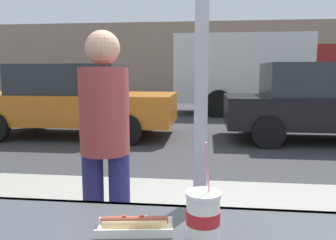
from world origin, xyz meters
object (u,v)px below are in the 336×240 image
parked_car_orange (74,100)px  parked_car_black (321,102)px  pedestrian (105,139)px  soda_cup_right (203,216)px  hotdog_tray_near (135,225)px  box_truck (262,71)px

parked_car_orange → parked_car_black: size_ratio=1.12×
parked_car_black → pedestrian: pedestrian is taller
parked_car_orange → parked_car_black: parked_car_black is taller
pedestrian → parked_car_black: bearing=60.4°
soda_cup_right → hotdog_tray_near: soda_cup_right is taller
box_truck → parked_car_black: bearing=-84.0°
hotdog_tray_near → parked_car_black: size_ratio=0.06×
parked_car_orange → hotdog_tray_near: bearing=-66.6°
soda_cup_right → parked_car_black: bearing=69.7°
parked_car_black → box_truck: bearing=96.0°
soda_cup_right → box_truck: size_ratio=0.05×
parked_car_black → pedestrian: size_ratio=2.52×
soda_cup_right → parked_car_black: (2.43, 6.57, -0.20)m
parked_car_black → pedestrian: (-3.08, -5.42, 0.19)m
hotdog_tray_near → box_truck: box_truck is taller
parked_car_orange → pedestrian: bearing=-66.2°
soda_cup_right → parked_car_black: size_ratio=0.08×
box_truck → pedestrian: (-2.58, -10.18, -0.48)m
soda_cup_right → hotdog_tray_near: size_ratio=1.22×
soda_cup_right → parked_car_orange: size_ratio=0.07×
hotdog_tray_near → parked_car_black: parked_car_black is taller
box_truck → pedestrian: size_ratio=3.83×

